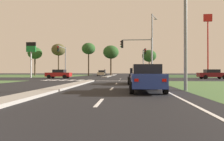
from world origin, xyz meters
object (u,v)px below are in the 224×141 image
(traffic_signal_near_right, at_px, (140,51))
(treeline_fourth, at_px, (111,52))
(traffic_signal_far_left, at_px, (63,56))
(car_blue_fifth, at_px, (146,78))
(treeline_near, at_px, (35,53))
(treeline_fifth, at_px, (149,56))
(car_maroon_near, at_px, (212,74))
(fuel_price_totem, at_px, (31,52))
(traffic_signal_far_right, at_px, (144,58))
(car_beige_third, at_px, (102,73))
(treeline_third, at_px, (89,49))
(street_lamp_second, at_px, (152,43))
(pedestrian_at_median, at_px, (105,72))
(fastfood_pole_sign, at_px, (208,32))
(car_red_fourth, at_px, (59,74))
(car_black_second, at_px, (138,76))
(treeline_second, at_px, (59,50))

(traffic_signal_near_right, bearing_deg, treeline_fourth, 101.03)
(traffic_signal_far_left, distance_m, traffic_signal_near_right, 18.02)
(car_blue_fifth, height_order, treeline_near, treeline_near)
(traffic_signal_far_left, height_order, treeline_fifth, treeline_fifth)
(car_maroon_near, distance_m, fuel_price_totem, 31.75)
(traffic_signal_near_right, relative_size, treeline_near, 0.63)
(traffic_signal_far_right, bearing_deg, car_beige_third, 121.49)
(car_blue_fifth, relative_size, treeline_third, 0.48)
(traffic_signal_far_left, bearing_deg, street_lamp_second, -25.42)
(pedestrian_at_median, distance_m, treeline_third, 17.06)
(street_lamp_second, height_order, fastfood_pole_sign, fastfood_pole_sign)
(car_beige_third, distance_m, traffic_signal_far_right, 19.00)
(street_lamp_second, distance_m, fastfood_pole_sign, 21.13)
(car_red_fourth, xyz_separation_m, treeline_fifth, (17.95, 22.60, 4.78))
(car_maroon_near, bearing_deg, treeline_near, -121.50)
(street_lamp_second, relative_size, treeline_fourth, 1.08)
(car_beige_third, distance_m, pedestrian_at_median, 10.61)
(car_black_second, xyz_separation_m, fastfood_pole_sign, (16.47, 25.50, 9.04))
(car_black_second, bearing_deg, car_beige_third, 103.07)
(treeline_near, bearing_deg, car_maroon_near, -31.50)
(car_blue_fifth, xyz_separation_m, treeline_second, (-21.59, 46.08, 6.87))
(car_black_second, xyz_separation_m, car_blue_fifth, (0.07, -7.24, 0.04))
(street_lamp_second, distance_m, pedestrian_at_median, 16.01)
(car_blue_fifth, distance_m, traffic_signal_far_right, 25.00)
(car_beige_third, height_order, treeline_fifth, treeline_fifth)
(car_beige_third, bearing_deg, traffic_signal_far_right, 121.49)
(car_red_fourth, relative_size, street_lamp_second, 0.45)
(fuel_price_totem, bearing_deg, traffic_signal_far_left, 11.68)
(car_black_second, relative_size, traffic_signal_far_left, 0.77)
(car_red_fourth, relative_size, treeline_second, 0.45)
(car_maroon_near, height_order, traffic_signal_far_right, traffic_signal_far_right)
(car_maroon_near, xyz_separation_m, car_black_second, (-12.52, -13.68, -0.02))
(car_beige_third, height_order, car_red_fourth, car_beige_third)
(traffic_signal_near_right, xyz_separation_m, fuel_price_totem, (-19.42, 10.47, 1.16))
(fastfood_pole_sign, height_order, treeline_fifth, fastfood_pole_sign)
(traffic_signal_far_left, height_order, street_lamp_second, street_lamp_second)
(traffic_signal_far_right, relative_size, treeline_near, 0.63)
(traffic_signal_far_right, xyz_separation_m, treeline_fourth, (-7.79, 21.09, 3.11))
(traffic_signal_far_left, bearing_deg, treeline_near, 126.37)
(traffic_signal_near_right, distance_m, treeline_second, 39.75)
(car_maroon_near, xyz_separation_m, treeline_fifth, (-7.41, 23.38, 4.79))
(traffic_signal_near_right, bearing_deg, treeline_fifth, 81.69)
(traffic_signal_far_right, height_order, traffic_signal_near_right, traffic_signal_near_right)
(treeline_near, bearing_deg, treeline_fourth, -1.21)
(traffic_signal_far_left, xyz_separation_m, fuel_price_totem, (-5.66, -1.17, 0.78))
(street_lamp_second, xyz_separation_m, fuel_price_totem, (-21.49, 6.35, -0.47))
(car_beige_third, xyz_separation_m, traffic_signal_far_right, (9.81, -16.01, 2.93))
(traffic_signal_far_right, bearing_deg, treeline_third, 125.38)
(street_lamp_second, height_order, treeline_fourth, street_lamp_second)
(pedestrian_at_median, relative_size, fastfood_pole_sign, 0.12)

